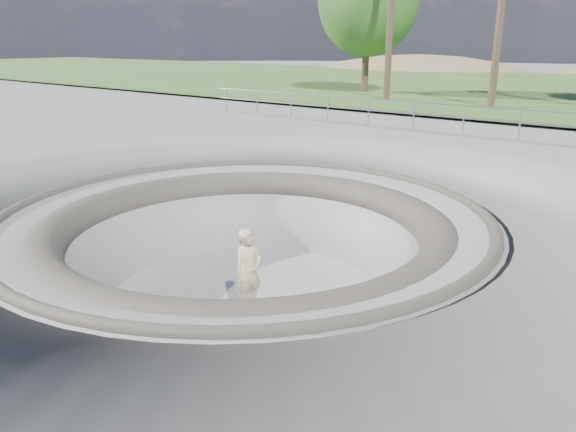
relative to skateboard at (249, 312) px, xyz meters
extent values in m
plane|color=gray|center=(-0.62, 0.61, 1.83)|extent=(180.00, 180.00, 0.00)
torus|color=gray|center=(-0.62, 0.61, -0.17)|extent=(14.00, 14.00, 4.00)
cylinder|color=gray|center=(-0.62, 0.61, -0.12)|extent=(6.60, 6.60, 0.10)
torus|color=#514940|center=(-0.62, 0.61, 1.81)|extent=(10.24, 10.24, 0.24)
torus|color=#514940|center=(-0.62, 0.61, 1.38)|extent=(8.91, 8.91, 0.81)
ellipsoid|color=olive|center=(-22.62, 55.61, -4.60)|extent=(50.40, 36.00, 23.40)
cylinder|color=gray|center=(-0.62, 12.61, 3.00)|extent=(25.00, 0.05, 0.05)
cylinder|color=gray|center=(-0.62, 12.61, 2.55)|extent=(25.00, 0.05, 0.05)
cube|color=olive|center=(0.00, 0.00, 0.01)|extent=(0.84, 0.49, 0.02)
cylinder|color=#A5A5AA|center=(0.00, 0.00, -0.03)|extent=(0.09, 0.17, 0.04)
cylinder|color=#A5A5AA|center=(0.00, 0.00, -0.03)|extent=(0.09, 0.17, 0.04)
cylinder|color=beige|center=(0.00, 0.00, -0.04)|extent=(0.07, 0.05, 0.06)
cylinder|color=beige|center=(0.00, 0.00, -0.04)|extent=(0.07, 0.05, 0.06)
cylinder|color=beige|center=(0.00, 0.00, -0.04)|extent=(0.07, 0.05, 0.06)
cylinder|color=beige|center=(0.00, 0.00, -0.04)|extent=(0.07, 0.05, 0.06)
imported|color=beige|center=(0.00, 0.00, 0.90)|extent=(0.53, 0.71, 1.76)
cylinder|color=brown|center=(-2.43, 20.96, 6.61)|extent=(0.36, 0.36, 9.21)
cylinder|color=brown|center=(-11.57, 24.12, 4.63)|extent=(0.44, 0.44, 5.26)
camera|label=1|loc=(6.97, -7.69, 5.33)|focal=35.00mm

